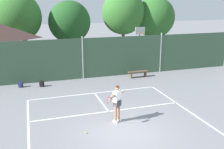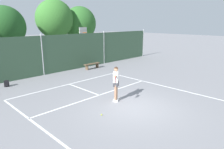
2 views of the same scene
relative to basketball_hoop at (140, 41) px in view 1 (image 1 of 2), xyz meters
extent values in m
plane|color=gray|center=(-5.44, -10.92, -2.31)|extent=(120.00, 120.00, 0.00)
cube|color=white|center=(-5.44, -5.42, -2.31)|extent=(8.20, 0.10, 0.01)
cube|color=white|center=(-9.54, -10.92, -2.31)|extent=(0.10, 11.00, 0.01)
cube|color=white|center=(-1.34, -10.92, -2.31)|extent=(0.10, 11.00, 0.01)
cube|color=white|center=(-5.44, -8.44, -2.31)|extent=(8.20, 0.10, 0.01)
cube|color=white|center=(-5.44, -6.96, -2.31)|extent=(0.10, 2.97, 0.01)
cube|color=#38563D|center=(-5.44, -1.92, -0.78)|extent=(26.00, 0.05, 3.07)
cylinder|color=#B2B2B7|center=(-5.44, -1.92, -0.70)|extent=(0.09, 0.09, 3.22)
cylinder|color=#B2B2B7|center=(1.06, -1.92, -0.70)|extent=(0.09, 0.09, 3.22)
cylinder|color=#284CB2|center=(0.00, 0.06, -0.79)|extent=(0.12, 0.12, 3.05)
cube|color=white|center=(0.00, -0.04, 0.94)|extent=(0.90, 0.06, 0.60)
torus|color=#D85919|center=(0.00, -0.31, 0.72)|extent=(0.48, 0.48, 0.02)
cylinder|color=brown|center=(-10.19, 7.34, -1.29)|extent=(0.36, 0.36, 2.05)
ellipsoid|color=#38752D|center=(-10.19, 7.34, 1.86)|extent=(5.00, 4.50, 5.00)
cylinder|color=brown|center=(-4.89, 7.34, -1.47)|extent=(0.36, 0.36, 1.68)
ellipsoid|color=#235623|center=(-4.89, 7.34, 1.26)|extent=(4.44, 4.00, 4.44)
cylinder|color=brown|center=(1.18, 7.34, -1.12)|extent=(0.36, 0.36, 2.38)
ellipsoid|color=#38752D|center=(1.18, 7.34, 2.13)|extent=(4.84, 4.35, 4.84)
cylinder|color=brown|center=(5.12, 7.34, -1.39)|extent=(0.36, 0.36, 1.85)
ellipsoid|color=#2D6628|center=(5.12, 7.34, 1.54)|extent=(4.70, 4.23, 4.70)
cube|color=silver|center=(-5.29, -9.65, -2.26)|extent=(0.24, 0.28, 0.10)
cube|color=silver|center=(-5.49, -9.78, -2.26)|extent=(0.24, 0.28, 0.10)
cylinder|color=#A37556|center=(-5.29, -9.65, -1.80)|extent=(0.13, 0.13, 0.82)
cylinder|color=#A37556|center=(-5.49, -9.78, -1.80)|extent=(0.13, 0.13, 0.82)
cube|color=#38383D|center=(-5.39, -9.72, -1.33)|extent=(0.43, 0.40, 0.32)
cube|color=silver|center=(-5.39, -9.72, -0.99)|extent=(0.47, 0.42, 0.56)
sphere|color=#A37556|center=(-5.39, -9.72, -0.58)|extent=(0.22, 0.22, 0.22)
sphere|color=black|center=(-5.39, -9.72, -0.56)|extent=(0.21, 0.21, 0.21)
cylinder|color=#A37556|center=(-5.55, -9.85, -0.89)|extent=(0.51, 0.38, 0.17)
cylinder|color=#A37556|center=(-5.16, -9.56, -0.94)|extent=(0.47, 0.35, 0.22)
cylinder|color=black|center=(-5.70, -9.98, -0.94)|extent=(0.27, 0.20, 0.04)
torus|color=red|center=(-5.96, -10.22, -0.94)|extent=(0.27, 0.19, 0.30)
cylinder|color=silver|center=(-5.96, -10.22, -0.94)|extent=(0.22, 0.15, 0.26)
sphere|color=#CCE033|center=(-7.11, -10.46, -2.28)|extent=(0.07, 0.07, 0.07)
cube|color=navy|center=(-9.96, -2.68, -2.11)|extent=(0.32, 0.27, 0.40)
cube|color=navy|center=(-10.00, -2.79, -2.19)|extent=(0.23, 0.13, 0.18)
torus|color=black|center=(-9.96, -2.68, -1.89)|extent=(0.09, 0.04, 0.09)
cube|color=black|center=(-8.58, -2.99, -2.11)|extent=(0.33, 0.28, 0.40)
cube|color=black|center=(-8.63, -3.10, -2.19)|extent=(0.23, 0.15, 0.18)
torus|color=black|center=(-8.58, -2.99, -1.89)|extent=(0.08, 0.05, 0.09)
cube|color=brown|center=(-1.35, -2.93, -1.86)|extent=(1.60, 0.36, 0.06)
cube|color=brown|center=(-1.95, -2.93, -2.09)|extent=(0.08, 0.32, 0.45)
cube|color=brown|center=(-0.75, -2.93, -2.09)|extent=(0.08, 0.32, 0.45)
camera|label=1|loc=(-9.21, -20.73, 3.36)|focal=41.77mm
camera|label=2|loc=(-12.72, -16.66, 1.74)|focal=32.59mm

